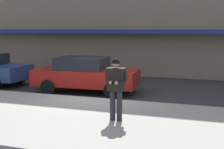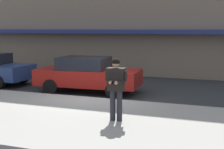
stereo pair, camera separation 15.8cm
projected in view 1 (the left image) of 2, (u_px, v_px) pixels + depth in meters
ground_plane at (94, 100)px, 12.24m from camera, size 80.00×80.00×0.00m
sidewalk at (90, 120)px, 9.24m from camera, size 32.00×5.30×0.14m
curb_paint_line at (119, 101)px, 11.97m from camera, size 28.00×0.12×0.01m
parked_sedan_mid at (85, 74)px, 13.60m from camera, size 4.59×2.12×1.54m
man_texting_on_phone at (116, 83)px, 8.84m from camera, size 0.65×0.60×1.81m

